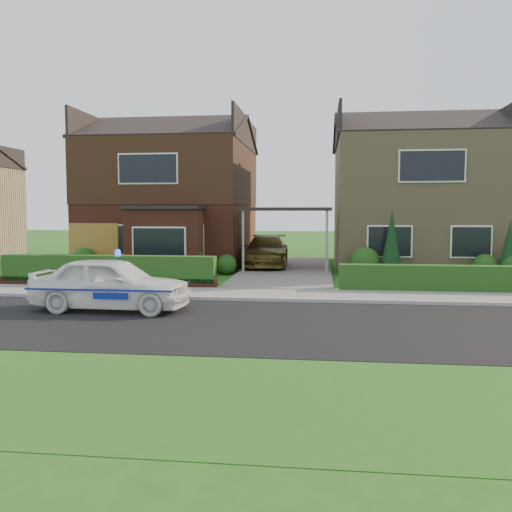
# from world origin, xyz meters

# --- Properties ---
(ground) EXTENTS (120.00, 120.00, 0.00)m
(ground) POSITION_xyz_m (0.00, 0.00, 0.00)
(ground) COLOR #205015
(ground) RESTS_ON ground
(road) EXTENTS (60.00, 6.00, 0.02)m
(road) POSITION_xyz_m (0.00, 0.00, 0.00)
(road) COLOR black
(road) RESTS_ON ground
(kerb) EXTENTS (60.00, 0.16, 0.12)m
(kerb) POSITION_xyz_m (0.00, 3.05, 0.06)
(kerb) COLOR #9E9993
(kerb) RESTS_ON ground
(sidewalk) EXTENTS (60.00, 2.00, 0.10)m
(sidewalk) POSITION_xyz_m (0.00, 4.10, 0.05)
(sidewalk) COLOR slate
(sidewalk) RESTS_ON ground
(grass_verge) EXTENTS (60.00, 4.00, 0.01)m
(grass_verge) POSITION_xyz_m (0.00, -5.00, 0.00)
(grass_verge) COLOR #205015
(grass_verge) RESTS_ON ground
(driveway) EXTENTS (3.80, 12.00, 0.12)m
(driveway) POSITION_xyz_m (0.00, 11.00, 0.06)
(driveway) COLOR #666059
(driveway) RESTS_ON ground
(house_left) EXTENTS (7.50, 9.53, 7.25)m
(house_left) POSITION_xyz_m (-5.78, 13.90, 3.81)
(house_left) COLOR brown
(house_left) RESTS_ON ground
(house_right) EXTENTS (7.50, 8.06, 7.25)m
(house_right) POSITION_xyz_m (5.80, 13.99, 3.66)
(house_right) COLOR #987F5D
(house_right) RESTS_ON ground
(carport_link) EXTENTS (3.80, 3.00, 2.77)m
(carport_link) POSITION_xyz_m (0.00, 10.95, 2.66)
(carport_link) COLOR black
(carport_link) RESTS_ON ground
(garage_door) EXTENTS (2.20, 0.10, 2.10)m
(garage_door) POSITION_xyz_m (-8.25, 9.96, 1.05)
(garage_door) COLOR #92601F
(garage_door) RESTS_ON ground
(dwarf_wall) EXTENTS (7.70, 0.25, 0.36)m
(dwarf_wall) POSITION_xyz_m (-5.80, 5.30, 0.18)
(dwarf_wall) COLOR brown
(dwarf_wall) RESTS_ON ground
(hedge_left) EXTENTS (7.50, 0.55, 0.90)m
(hedge_left) POSITION_xyz_m (-5.80, 5.45, 0.00)
(hedge_left) COLOR #1B3E13
(hedge_left) RESTS_ON ground
(hedge_right) EXTENTS (7.50, 0.55, 0.80)m
(hedge_right) POSITION_xyz_m (5.80, 5.35, 0.00)
(hedge_right) COLOR #1B3E13
(hedge_right) RESTS_ON ground
(shrub_left_far) EXTENTS (1.08, 1.08, 1.08)m
(shrub_left_far) POSITION_xyz_m (-8.50, 9.50, 0.54)
(shrub_left_far) COLOR #1B3E13
(shrub_left_far) RESTS_ON ground
(shrub_left_mid) EXTENTS (1.32, 1.32, 1.32)m
(shrub_left_mid) POSITION_xyz_m (-4.00, 9.30, 0.66)
(shrub_left_mid) COLOR #1B3E13
(shrub_left_mid) RESTS_ON ground
(shrub_left_near) EXTENTS (0.84, 0.84, 0.84)m
(shrub_left_near) POSITION_xyz_m (-2.40, 9.60, 0.42)
(shrub_left_near) COLOR #1B3E13
(shrub_left_near) RESTS_ON ground
(shrub_right_near) EXTENTS (1.20, 1.20, 1.20)m
(shrub_right_near) POSITION_xyz_m (3.20, 9.40, 0.60)
(shrub_right_near) COLOR #1B3E13
(shrub_right_near) RESTS_ON ground
(shrub_right_mid) EXTENTS (0.96, 0.96, 0.96)m
(shrub_right_mid) POSITION_xyz_m (7.80, 9.50, 0.48)
(shrub_right_mid) COLOR #1B3E13
(shrub_right_mid) RESTS_ON ground
(conifer_a) EXTENTS (0.90, 0.90, 2.60)m
(conifer_a) POSITION_xyz_m (4.20, 9.20, 1.30)
(conifer_a) COLOR black
(conifer_a) RESTS_ON ground
(conifer_b) EXTENTS (0.90, 0.90, 2.20)m
(conifer_b) POSITION_xyz_m (8.60, 9.20, 1.10)
(conifer_b) COLOR black
(conifer_b) RESTS_ON ground
(police_car) EXTENTS (3.80, 4.18, 1.57)m
(police_car) POSITION_xyz_m (-3.99, 1.20, 0.71)
(police_car) COLOR white
(police_car) RESTS_ON ground
(driveway_car) EXTENTS (2.13, 4.83, 1.38)m
(driveway_car) POSITION_xyz_m (-1.00, 12.15, 0.81)
(driveway_car) COLOR brown
(driveway_car) RESTS_ON driveway
(potted_plant_a) EXTENTS (0.49, 0.40, 0.80)m
(potted_plant_a) POSITION_xyz_m (-5.07, 7.65, 0.40)
(potted_plant_a) COLOR gray
(potted_plant_a) RESTS_ON ground
(potted_plant_b) EXTENTS (0.60, 0.58, 0.85)m
(potted_plant_b) POSITION_xyz_m (-4.45, 9.00, 0.43)
(potted_plant_b) COLOR gray
(potted_plant_b) RESTS_ON ground
(potted_plant_c) EXTENTS (0.49, 0.49, 0.81)m
(potted_plant_c) POSITION_xyz_m (-6.95, 6.00, 0.40)
(potted_plant_c) COLOR gray
(potted_plant_c) RESTS_ON ground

